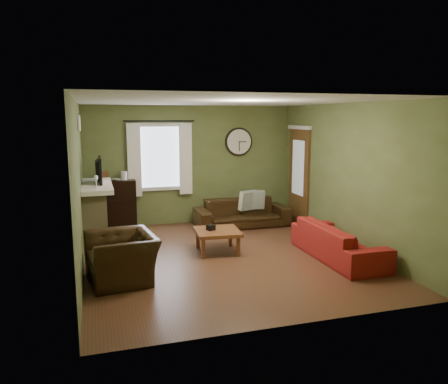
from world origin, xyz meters
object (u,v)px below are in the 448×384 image
object	(u,v)px
sofa_brown	(242,213)
coffee_table	(217,241)
sofa_red	(338,241)
bookshelf	(114,205)
armchair	(122,257)

from	to	relation	value
sofa_brown	coffee_table	distance (m)	1.95
sofa_red	bookshelf	bearing A→B (deg)	49.28
sofa_brown	coffee_table	bearing A→B (deg)	-121.73
sofa_brown	sofa_red	world-z (taller)	sofa_brown
bookshelf	sofa_brown	bearing A→B (deg)	-9.73
sofa_brown	armchair	distance (m)	3.72
sofa_brown	coffee_table	world-z (taller)	sofa_brown
armchair	coffee_table	world-z (taller)	armchair
coffee_table	bookshelf	bearing A→B (deg)	127.89
bookshelf	armchair	bearing A→B (deg)	-90.86
armchair	coffee_table	distance (m)	1.91
sofa_brown	sofa_red	size ratio (longest dim) A/B	1.01
bookshelf	sofa_red	world-z (taller)	bookshelf
armchair	sofa_red	bearing A→B (deg)	81.57
sofa_brown	coffee_table	xyz separation A→B (m)	(-1.02, -1.66, -0.09)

